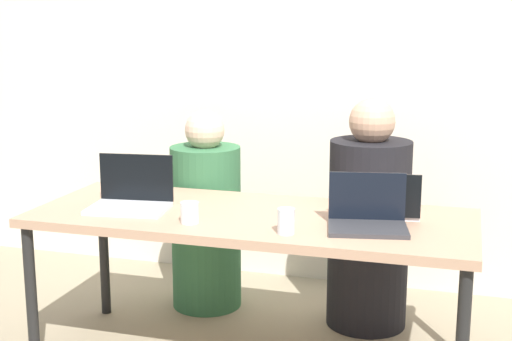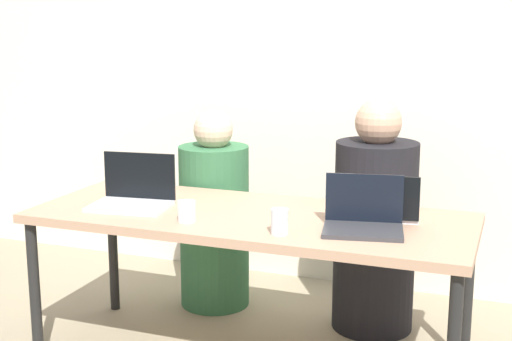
{
  "view_description": "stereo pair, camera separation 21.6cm",
  "coord_description": "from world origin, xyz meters",
  "px_view_note": "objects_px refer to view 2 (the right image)",
  "views": [
    {
      "loc": [
        0.9,
        -2.9,
        1.54
      ],
      "look_at": [
        0.0,
        0.08,
        0.89
      ],
      "focal_mm": 50.0,
      "sensor_mm": 36.0,
      "label": 1
    },
    {
      "loc": [
        1.1,
        -2.83,
        1.54
      ],
      "look_at": [
        0.0,
        0.08,
        0.89
      ],
      "focal_mm": 50.0,
      "sensor_mm": 36.0,
      "label": 2
    }
  ],
  "objects_px": {
    "person_on_right": "(375,229)",
    "laptop_front_left": "(133,195)",
    "person_on_left": "(214,220)",
    "laptop_front_right": "(363,219)",
    "laptop_back_right": "(379,209)",
    "water_glass_left": "(187,213)",
    "water_glass_right": "(280,223)"
  },
  "relations": [
    {
      "from": "person_on_left",
      "to": "person_on_right",
      "type": "relative_size",
      "value": 0.92
    },
    {
      "from": "laptop_front_right",
      "to": "water_glass_right",
      "type": "distance_m",
      "value": 0.34
    },
    {
      "from": "laptop_front_right",
      "to": "laptop_back_right",
      "type": "height_order",
      "value": "laptop_front_right"
    },
    {
      "from": "laptop_back_right",
      "to": "laptop_front_left",
      "type": "bearing_deg",
      "value": 0.16
    },
    {
      "from": "water_glass_right",
      "to": "water_glass_left",
      "type": "xyz_separation_m",
      "value": [
        -0.43,
        0.03,
        -0.01
      ]
    },
    {
      "from": "laptop_front_left",
      "to": "person_on_right",
      "type": "bearing_deg",
      "value": 26.57
    },
    {
      "from": "laptop_back_right",
      "to": "water_glass_left",
      "type": "height_order",
      "value": "laptop_back_right"
    },
    {
      "from": "laptop_front_right",
      "to": "laptop_back_right",
      "type": "xyz_separation_m",
      "value": [
        0.02,
        0.19,
        -0.0
      ]
    },
    {
      "from": "laptop_front_left",
      "to": "person_on_left",
      "type": "bearing_deg",
      "value": 73.53
    },
    {
      "from": "person_on_left",
      "to": "laptop_back_right",
      "type": "distance_m",
      "value": 1.13
    },
    {
      "from": "laptop_back_right",
      "to": "water_glass_right",
      "type": "distance_m",
      "value": 0.49
    },
    {
      "from": "water_glass_right",
      "to": "laptop_back_right",
      "type": "bearing_deg",
      "value": 48.25
    },
    {
      "from": "person_on_left",
      "to": "laptop_front_left",
      "type": "height_order",
      "value": "person_on_left"
    },
    {
      "from": "person_on_right",
      "to": "laptop_back_right",
      "type": "distance_m",
      "value": 0.55
    },
    {
      "from": "person_on_right",
      "to": "person_on_left",
      "type": "bearing_deg",
      "value": 4.48
    },
    {
      "from": "water_glass_right",
      "to": "laptop_front_left",
      "type": "bearing_deg",
      "value": 166.41
    },
    {
      "from": "laptop_back_right",
      "to": "water_glass_right",
      "type": "bearing_deg",
      "value": 39.22
    },
    {
      "from": "person_on_left",
      "to": "person_on_right",
      "type": "distance_m",
      "value": 0.88
    },
    {
      "from": "person_on_left",
      "to": "laptop_front_right",
      "type": "bearing_deg",
      "value": 149.57
    },
    {
      "from": "laptop_back_right",
      "to": "water_glass_left",
      "type": "xyz_separation_m",
      "value": [
        -0.75,
        -0.33,
        -0.01
      ]
    },
    {
      "from": "person_on_right",
      "to": "laptop_front_left",
      "type": "bearing_deg",
      "value": 38.14
    },
    {
      "from": "laptop_back_right",
      "to": "laptop_front_left",
      "type": "distance_m",
      "value": 1.11
    },
    {
      "from": "laptop_front_right",
      "to": "laptop_back_right",
      "type": "bearing_deg",
      "value": 71.6
    },
    {
      "from": "water_glass_left",
      "to": "person_on_right",
      "type": "bearing_deg",
      "value": 51.56
    },
    {
      "from": "laptop_front_right",
      "to": "water_glass_left",
      "type": "xyz_separation_m",
      "value": [
        -0.73,
        -0.13,
        -0.01
      ]
    },
    {
      "from": "person_on_left",
      "to": "laptop_front_left",
      "type": "distance_m",
      "value": 0.73
    },
    {
      "from": "laptop_front_right",
      "to": "water_glass_right",
      "type": "relative_size",
      "value": 3.45
    },
    {
      "from": "water_glass_left",
      "to": "water_glass_right",
      "type": "bearing_deg",
      "value": -4.61
    },
    {
      "from": "laptop_back_right",
      "to": "person_on_right",
      "type": "bearing_deg",
      "value": -86.5
    },
    {
      "from": "laptop_back_right",
      "to": "laptop_front_right",
      "type": "bearing_deg",
      "value": 73.71
    },
    {
      "from": "person_on_right",
      "to": "laptop_front_right",
      "type": "xyz_separation_m",
      "value": [
        0.08,
        -0.68,
        0.24
      ]
    },
    {
      "from": "person_on_left",
      "to": "laptop_front_right",
      "type": "relative_size",
      "value": 3.05
    }
  ]
}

